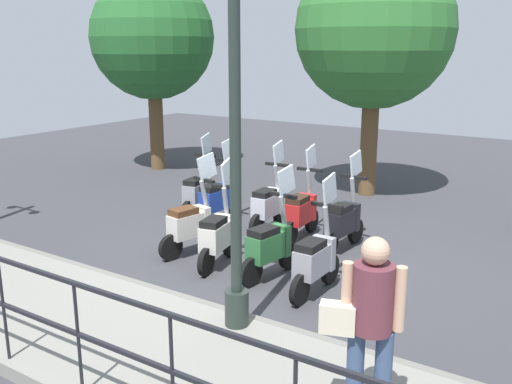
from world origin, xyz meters
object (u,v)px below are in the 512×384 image
(scooter_far_4, at_px, (199,192))
(scooter_near_1, at_px, (270,245))
(scooter_near_0, at_px, (316,259))
(lamp_post_near, at_px, (235,137))
(scooter_near_2, at_px, (218,234))
(scooter_far_3, at_px, (217,199))
(pedestrian_with_bag, at_px, (369,318))
(tree_distant, at_px, (375,30))
(tree_large, at_px, (153,38))
(scooter_near_3, at_px, (191,224))
(scooter_far_1, at_px, (301,211))
(scooter_far_2, at_px, (269,204))
(scooter_far_0, at_px, (344,220))

(scooter_far_4, bearing_deg, scooter_near_1, -132.22)
(scooter_near_0, height_order, scooter_far_4, same)
(lamp_post_near, bearing_deg, scooter_near_2, 42.07)
(lamp_post_near, relative_size, scooter_far_3, 3.03)
(pedestrian_with_bag, relative_size, scooter_near_1, 1.03)
(scooter_near_0, bearing_deg, pedestrian_with_bag, -143.78)
(tree_distant, height_order, scooter_far_3, tree_distant)
(scooter_far_3, bearing_deg, tree_large, 57.37)
(scooter_near_0, height_order, scooter_near_2, same)
(tree_large, height_order, scooter_near_3, tree_large)
(pedestrian_with_bag, bearing_deg, lamp_post_near, 47.09)
(tree_large, bearing_deg, scooter_far_1, -116.34)
(tree_large, bearing_deg, scooter_far_4, -127.93)
(tree_large, xyz_separation_m, scooter_near_3, (-4.46, -4.79, -2.85))
(scooter_far_2, relative_size, scooter_far_3, 1.00)
(scooter_near_2, height_order, scooter_near_3, same)
(scooter_near_0, bearing_deg, scooter_far_4, 61.80)
(scooter_near_1, height_order, scooter_far_4, same)
(scooter_near_1, xyz_separation_m, scooter_far_2, (1.75, 1.11, 0.00))
(scooter_near_3, relative_size, scooter_far_0, 1.00)
(pedestrian_with_bag, relative_size, scooter_near_0, 1.03)
(scooter_near_0, bearing_deg, scooter_near_2, 87.07)
(tree_large, relative_size, scooter_far_3, 3.18)
(scooter_far_1, bearing_deg, scooter_far_4, 85.05)
(lamp_post_near, distance_m, scooter_far_3, 4.49)
(scooter_near_3, xyz_separation_m, scooter_far_0, (1.44, -1.89, 0.00))
(pedestrian_with_bag, height_order, scooter_near_0, pedestrian_with_bag)
(scooter_near_0, relative_size, scooter_far_1, 1.00)
(scooter_near_1, height_order, scooter_far_0, same)
(pedestrian_with_bag, xyz_separation_m, scooter_near_0, (2.30, 1.63, -0.60))
(pedestrian_with_bag, height_order, scooter_near_1, pedestrian_with_bag)
(scooter_near_0, bearing_deg, scooter_far_1, 34.22)
(scooter_near_0, xyz_separation_m, scooter_far_0, (1.72, 0.40, 0.00))
(tree_large, xyz_separation_m, scooter_far_0, (-3.02, -6.68, -2.85))
(scooter_far_1, bearing_deg, lamp_post_near, -166.15)
(scooter_near_1, bearing_deg, scooter_near_0, -92.18)
(scooter_near_3, bearing_deg, scooter_near_2, -93.33)
(lamp_post_near, xyz_separation_m, scooter_far_4, (3.40, 3.24, -1.75))
(pedestrian_with_bag, bearing_deg, tree_distant, 3.16)
(scooter_near_0, relative_size, scooter_far_0, 1.00)
(lamp_post_near, distance_m, pedestrian_with_bag, 2.31)
(tree_distant, relative_size, scooter_far_0, 3.31)
(scooter_near_1, xyz_separation_m, scooter_far_4, (1.77, 2.67, 0.00))
(scooter_near_2, bearing_deg, lamp_post_near, -149.21)
(scooter_near_3, relative_size, scooter_far_1, 1.00)
(scooter_near_2, bearing_deg, scooter_far_4, 33.70)
(pedestrian_with_bag, xyz_separation_m, scooter_far_4, (4.21, 5.07, -0.60))
(scooter_far_2, bearing_deg, scooter_far_1, -96.79)
(lamp_post_near, height_order, scooter_near_0, lamp_post_near)
(scooter_near_1, relative_size, scooter_far_1, 1.00)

